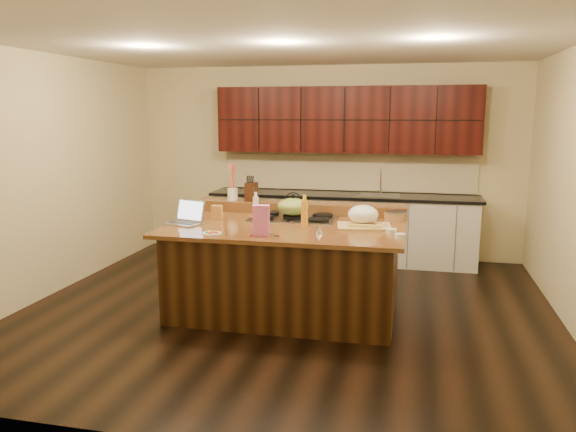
# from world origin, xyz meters

# --- Properties ---
(room) EXTENTS (5.52, 5.02, 2.72)m
(room) POSITION_xyz_m (0.00, 0.00, 1.35)
(room) COLOR black
(room) RESTS_ON ground
(island) EXTENTS (2.40, 1.60, 0.92)m
(island) POSITION_xyz_m (0.00, 0.00, 0.46)
(island) COLOR black
(island) RESTS_ON ground
(back_ledge) EXTENTS (2.40, 0.30, 0.12)m
(back_ledge) POSITION_xyz_m (0.00, 0.70, 0.98)
(back_ledge) COLOR black
(back_ledge) RESTS_ON island
(cooktop) EXTENTS (0.92, 0.52, 0.05)m
(cooktop) POSITION_xyz_m (0.00, 0.30, 0.94)
(cooktop) COLOR gray
(cooktop) RESTS_ON island
(back_counter) EXTENTS (3.70, 0.66, 2.40)m
(back_counter) POSITION_xyz_m (0.30, 2.23, 0.98)
(back_counter) COLOR silver
(back_counter) RESTS_ON ground
(kettle) EXTENTS (0.21, 0.21, 0.18)m
(kettle) POSITION_xyz_m (0.00, 0.30, 1.06)
(kettle) COLOR black
(kettle) RESTS_ON cooktop
(green_bowl) EXTENTS (0.34, 0.34, 0.19)m
(green_bowl) POSITION_xyz_m (0.00, 0.30, 1.06)
(green_bowl) COLOR olive
(green_bowl) RESTS_ON cooktop
(laptop) EXTENTS (0.41, 0.36, 0.24)m
(laptop) POSITION_xyz_m (-1.02, -0.17, 0.98)
(laptop) COLOR #B7B7BC
(laptop) RESTS_ON island
(oil_bottle) EXTENTS (0.08, 0.08, 0.27)m
(oil_bottle) POSITION_xyz_m (0.20, -0.07, 1.06)
(oil_bottle) COLOR gold
(oil_bottle) RESTS_ON island
(vinegar_bottle) EXTENTS (0.08, 0.08, 0.25)m
(vinegar_bottle) POSITION_xyz_m (-0.38, 0.17, 1.04)
(vinegar_bottle) COLOR silver
(vinegar_bottle) RESTS_ON island
(wooden_tray) EXTENTS (0.58, 0.46, 0.21)m
(wooden_tray) POSITION_xyz_m (0.77, 0.08, 1.02)
(wooden_tray) COLOR tan
(wooden_tray) RESTS_ON island
(ramekin_a) EXTENTS (0.12, 0.12, 0.04)m
(ramekin_a) POSITION_xyz_m (1.15, -0.40, 0.94)
(ramekin_a) COLOR white
(ramekin_a) RESTS_ON island
(ramekin_b) EXTENTS (0.12, 0.12, 0.04)m
(ramekin_b) POSITION_xyz_m (1.06, -0.20, 0.94)
(ramekin_b) COLOR white
(ramekin_b) RESTS_ON island
(ramekin_c) EXTENTS (0.12, 0.12, 0.04)m
(ramekin_c) POSITION_xyz_m (0.84, 0.27, 0.94)
(ramekin_c) COLOR white
(ramekin_c) RESTS_ON island
(strainer_bowl) EXTENTS (0.31, 0.31, 0.09)m
(strainer_bowl) POSITION_xyz_m (1.08, 0.43, 0.97)
(strainer_bowl) COLOR #996B3F
(strainer_bowl) RESTS_ON island
(kitchen_timer) EXTENTS (0.10, 0.10, 0.07)m
(kitchen_timer) POSITION_xyz_m (0.40, -0.37, 0.96)
(kitchen_timer) COLOR silver
(kitchen_timer) RESTS_ON island
(pink_bag) EXTENTS (0.17, 0.11, 0.29)m
(pink_bag) POSITION_xyz_m (-0.12, -0.56, 1.06)
(pink_bag) COLOR pink
(pink_bag) RESTS_ON island
(candy_plate) EXTENTS (0.21, 0.21, 0.01)m
(candy_plate) POSITION_xyz_m (-0.59, -0.60, 0.93)
(candy_plate) COLOR white
(candy_plate) RESTS_ON island
(package_box) EXTENTS (0.11, 0.08, 0.15)m
(package_box) POSITION_xyz_m (-0.80, 0.11, 1.00)
(package_box) COLOR #BF8543
(package_box) RESTS_ON island
(utensil_crock) EXTENTS (0.15, 0.15, 0.14)m
(utensil_crock) POSITION_xyz_m (-0.81, 0.70, 1.11)
(utensil_crock) COLOR white
(utensil_crock) RESTS_ON back_ledge
(knife_block) EXTENTS (0.12, 0.18, 0.21)m
(knife_block) POSITION_xyz_m (-0.58, 0.70, 1.15)
(knife_block) COLOR black
(knife_block) RESTS_ON back_ledge
(gumdrop_0) EXTENTS (0.02, 0.02, 0.02)m
(gumdrop_0) POSITION_xyz_m (-0.04, -0.48, 0.93)
(gumdrop_0) COLOR red
(gumdrop_0) RESTS_ON island
(gumdrop_1) EXTENTS (0.02, 0.02, 0.02)m
(gumdrop_1) POSITION_xyz_m (0.02, -0.57, 0.93)
(gumdrop_1) COLOR #198C26
(gumdrop_1) RESTS_ON island
(gumdrop_2) EXTENTS (0.02, 0.02, 0.02)m
(gumdrop_2) POSITION_xyz_m (-0.21, -0.50, 0.93)
(gumdrop_2) COLOR red
(gumdrop_2) RESTS_ON island
(gumdrop_3) EXTENTS (0.02, 0.02, 0.02)m
(gumdrop_3) POSITION_xyz_m (-0.20, -0.51, 0.93)
(gumdrop_3) COLOR #198C26
(gumdrop_3) RESTS_ON island
(gumdrop_4) EXTENTS (0.02, 0.02, 0.02)m
(gumdrop_4) POSITION_xyz_m (-0.20, -0.61, 0.93)
(gumdrop_4) COLOR red
(gumdrop_4) RESTS_ON island
(gumdrop_5) EXTENTS (0.02, 0.02, 0.02)m
(gumdrop_5) POSITION_xyz_m (-0.05, -0.50, 0.93)
(gumdrop_5) COLOR #198C26
(gumdrop_5) RESTS_ON island
(gumdrop_6) EXTENTS (0.02, 0.02, 0.02)m
(gumdrop_6) POSITION_xyz_m (0.04, -0.54, 0.93)
(gumdrop_6) COLOR red
(gumdrop_6) RESTS_ON island
(gumdrop_7) EXTENTS (0.02, 0.02, 0.02)m
(gumdrop_7) POSITION_xyz_m (-0.21, -0.45, 0.93)
(gumdrop_7) COLOR #198C26
(gumdrop_7) RESTS_ON island
(gumdrop_8) EXTENTS (0.02, 0.02, 0.02)m
(gumdrop_8) POSITION_xyz_m (0.05, -0.56, 0.93)
(gumdrop_8) COLOR red
(gumdrop_8) RESTS_ON island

